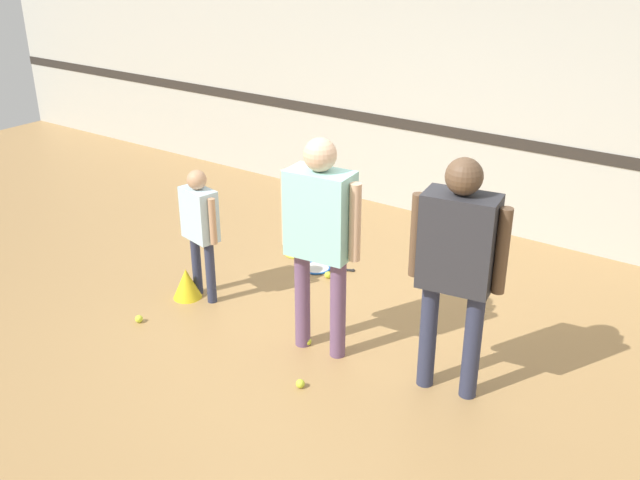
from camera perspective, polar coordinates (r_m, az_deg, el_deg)
The scene contains 12 objects.
ground_plane at distance 5.79m, azimuth -0.01°, elevation -8.61°, with size 16.00×16.00×0.00m, color #A87F4C.
wall_back at distance 7.74m, azimuth 13.50°, elevation 12.07°, with size 16.00×0.07×3.20m.
person_instructor at distance 5.27m, azimuth 0.00°, elevation 1.18°, with size 0.66×0.32×1.75m.
person_student_left at distance 6.28m, azimuth -9.59°, elevation 1.51°, with size 0.45×0.26×1.22m.
person_student_right at distance 4.87m, azimuth 10.93°, elevation -1.13°, with size 0.67×0.35×1.77m.
racket_spare_on_floor at distance 7.02m, azimuth -0.12°, elevation -2.24°, with size 0.54×0.39×0.03m.
racket_second_spare at distance 7.33m, azimuth -1.69°, elevation -1.04°, with size 0.46×0.40×0.03m.
tennis_ball_near_instructor at distance 5.34m, azimuth -1.59°, elevation -11.42°, with size 0.07×0.07×0.07m, color #CCE038.
tennis_ball_by_spare_racket at distance 6.84m, azimuth 0.64°, elevation -2.80°, with size 0.07×0.07×0.07m, color #CCE038.
tennis_ball_stray_left at distance 6.31m, azimuth -14.29°, elevation -6.14°, with size 0.07×0.07×0.07m, color #CCE038.
tennis_ball_stray_right at distance 5.81m, azimuth -1.02°, elevation -8.12°, with size 0.07×0.07×0.07m, color #CCE038.
training_cone at distance 6.56m, azimuth -10.62°, elevation -3.42°, with size 0.26×0.26×0.28m.
Camera 1 is at (2.80, -3.97, 3.15)m, focal length 40.00 mm.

